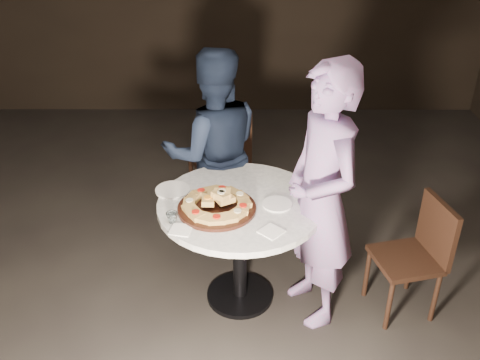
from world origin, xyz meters
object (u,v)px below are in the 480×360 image
at_px(focaccia_pile, 217,202).
at_px(chair_far, 221,155).
at_px(serving_board, 217,208).
at_px(diner_navy, 214,153).
at_px(water_glass, 172,218).
at_px(diner_teal, 321,199).
at_px(chair_right, 418,250).
at_px(table, 240,221).

xyz_separation_m(focaccia_pile, chair_far, (-0.02, 1.19, -0.29)).
relative_size(serving_board, diner_navy, 0.31).
distance_m(water_glass, diner_teal, 0.90).
relative_size(chair_right, diner_teal, 0.47).
xyz_separation_m(serving_board, chair_far, (-0.02, 1.19, -0.25)).
xyz_separation_m(diner_navy, diner_teal, (0.68, -0.77, 0.08)).
bearing_deg(chair_right, focaccia_pile, -103.25).
distance_m(chair_far, diner_navy, 0.50).
relative_size(water_glass, chair_far, 0.08).
height_order(water_glass, chair_right, water_glass).
distance_m(serving_board, chair_right, 1.33).
relative_size(focaccia_pile, chair_right, 0.53).
relative_size(chair_far, chair_right, 1.15).
distance_m(table, chair_far, 1.12).
bearing_deg(diner_teal, diner_navy, -158.55).
bearing_deg(diner_navy, focaccia_pile, 83.79).
bearing_deg(chair_right, diner_teal, -101.73).
bearing_deg(diner_navy, chair_far, -105.27).
bearing_deg(focaccia_pile, water_glass, -151.51).
relative_size(serving_board, diner_teal, 0.28).
xyz_separation_m(serving_board, diner_navy, (-0.05, 0.76, -0.01)).
relative_size(table, chair_far, 1.18).
height_order(focaccia_pile, diner_teal, diner_teal).
bearing_deg(water_glass, diner_navy, 77.34).
relative_size(table, focaccia_pile, 2.54).
bearing_deg(table, water_glass, -150.31).
xyz_separation_m(table, water_glass, (-0.40, -0.23, 0.18)).
bearing_deg(serving_board, water_glass, -151.76).
bearing_deg(water_glass, chair_right, 5.37).
xyz_separation_m(table, diner_teal, (0.49, -0.10, 0.23)).
bearing_deg(focaccia_pile, diner_teal, -1.40).
bearing_deg(table, chair_right, -4.07).
bearing_deg(focaccia_pile, table, 31.88).
distance_m(water_glass, chair_right, 1.59).
distance_m(table, diner_navy, 0.71).
relative_size(focaccia_pile, diner_teal, 0.25).
height_order(serving_board, diner_navy, diner_navy).
distance_m(table, focaccia_pile, 0.26).
bearing_deg(chair_right, diner_navy, -132.72).
bearing_deg(diner_teal, focaccia_pile, -111.48).
distance_m(table, water_glass, 0.49).
distance_m(chair_right, diner_teal, 0.77).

